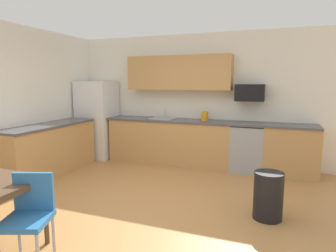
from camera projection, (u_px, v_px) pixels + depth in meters
ground_plane at (142, 209)px, 3.92m from camera, size 12.00×12.00×0.00m
wall_back at (195, 99)px, 6.17m from camera, size 5.80×0.10×2.70m
cabinet_run_back at (170, 142)px, 6.14m from camera, size 2.60×0.60×0.90m
cabinet_run_back_right at (291, 151)px, 5.31m from camera, size 0.95×0.60×0.90m
cabinet_run_left at (49, 150)px, 5.39m from camera, size 0.60×2.00×0.90m
countertop_back at (190, 121)px, 5.91m from camera, size 4.80×0.64×0.04m
countertop_left at (48, 125)px, 5.32m from camera, size 0.64×2.00×0.04m
upper_cabinets_back at (179, 73)px, 5.99m from camera, size 2.20×0.34×0.70m
refrigerator at (98, 119)px, 6.60m from camera, size 0.76×0.70×1.73m
oven_range at (247, 148)px, 5.58m from camera, size 0.60×0.60×0.91m
microwave at (250, 93)px, 5.52m from camera, size 0.54×0.36×0.32m
sink_basin at (162, 122)px, 6.13m from camera, size 0.48×0.40×0.14m
sink_faucet at (165, 113)px, 6.27m from camera, size 0.02×0.02×0.24m
chair_near_table at (29, 212)px, 2.70m from camera, size 0.51×0.51×0.85m
trash_bin at (268, 196)px, 3.61m from camera, size 0.36×0.36×0.60m
kettle at (205, 116)px, 5.84m from camera, size 0.14×0.14×0.20m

